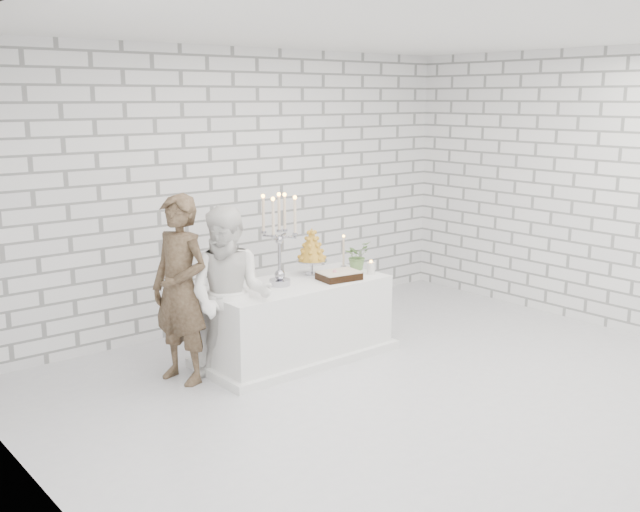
% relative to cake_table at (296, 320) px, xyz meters
% --- Properties ---
extents(ground, '(6.00, 5.00, 0.01)m').
position_rel_cake_table_xyz_m(ground, '(0.23, -1.14, -0.38)').
color(ground, silver).
rests_on(ground, ground).
extents(ceiling, '(6.00, 5.00, 0.01)m').
position_rel_cake_table_xyz_m(ceiling, '(0.23, -1.14, 2.62)').
color(ceiling, white).
rests_on(ceiling, ground).
extents(wall_back, '(6.00, 0.01, 3.00)m').
position_rel_cake_table_xyz_m(wall_back, '(0.23, 1.36, 1.12)').
color(wall_back, white).
rests_on(wall_back, ground).
extents(wall_left, '(0.01, 5.00, 3.00)m').
position_rel_cake_table_xyz_m(wall_left, '(-2.77, -1.14, 1.12)').
color(wall_left, white).
rests_on(wall_left, ground).
extents(wall_right, '(0.01, 5.00, 3.00)m').
position_rel_cake_table_xyz_m(wall_right, '(3.23, -1.14, 1.12)').
color(wall_right, white).
rests_on(wall_right, ground).
extents(cake_table, '(1.80, 0.80, 0.75)m').
position_rel_cake_table_xyz_m(cake_table, '(0.00, 0.00, 0.00)').
color(cake_table, white).
rests_on(cake_table, ground).
extents(groom, '(0.55, 0.69, 1.67)m').
position_rel_cake_table_xyz_m(groom, '(-1.14, 0.17, 0.46)').
color(groom, '#382819').
rests_on(groom, ground).
extents(bride, '(0.96, 0.97, 1.57)m').
position_rel_cake_table_xyz_m(bride, '(-0.83, -0.15, 0.41)').
color(bride, white).
rests_on(bride, ground).
extents(candelabra, '(0.42, 0.42, 0.88)m').
position_rel_cake_table_xyz_m(candelabra, '(-0.18, 0.01, 0.81)').
color(candelabra, '#A2A1AC').
rests_on(candelabra, cake_table).
extents(croquembouche, '(0.31, 0.31, 0.47)m').
position_rel_cake_table_xyz_m(croquembouche, '(0.32, 0.15, 0.61)').
color(croquembouche, '#AF7B1F').
rests_on(croquembouche, cake_table).
extents(chocolate_cake, '(0.42, 0.32, 0.08)m').
position_rel_cake_table_xyz_m(chocolate_cake, '(0.39, -0.18, 0.42)').
color(chocolate_cake, black).
rests_on(chocolate_cake, cake_table).
extents(pillar_candle, '(0.09, 0.09, 0.12)m').
position_rel_cake_table_xyz_m(pillar_candle, '(0.79, -0.21, 0.44)').
color(pillar_candle, white).
rests_on(pillar_candle, cake_table).
extents(extra_taper, '(0.07, 0.07, 0.32)m').
position_rel_cake_table_xyz_m(extra_taper, '(0.77, 0.18, 0.54)').
color(extra_taper, beige).
rests_on(extra_taper, cake_table).
extents(flowers, '(0.30, 0.27, 0.29)m').
position_rel_cake_table_xyz_m(flowers, '(0.82, 0.03, 0.52)').
color(flowers, '#5A8646').
rests_on(flowers, cake_table).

